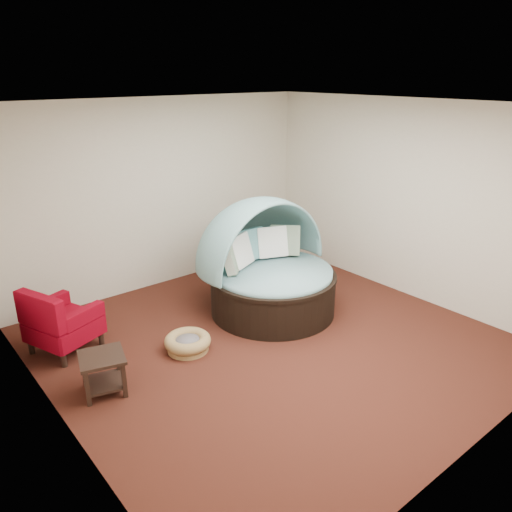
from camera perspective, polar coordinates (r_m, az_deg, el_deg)
floor at (r=6.23m, az=1.83°, el=-9.80°), size 5.00×5.00×0.00m
wall_back at (r=7.64m, az=-10.57°, el=6.97°), size 5.00×0.00×5.00m
wall_front at (r=4.25m, az=24.94°, el=-5.71°), size 5.00×0.00×5.00m
wall_left at (r=4.52m, az=-22.66°, el=-3.84°), size 0.00×5.00×5.00m
wall_right at (r=7.49m, az=16.62°, el=6.19°), size 0.00×5.00×5.00m
ceiling at (r=5.39m, az=2.18°, el=16.86°), size 5.00×5.00×0.00m
canopy_daybed at (r=6.75m, az=1.38°, el=-0.47°), size 1.85×1.72×1.57m
pet_basket at (r=6.07m, az=-7.81°, el=-9.77°), size 0.72×0.72×0.19m
red_armchair at (r=6.29m, az=-21.51°, el=-7.08°), size 0.90×0.90×0.82m
side_table at (r=5.46m, az=-17.10°, el=-12.20°), size 0.55×0.55×0.43m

